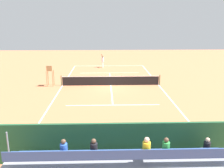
% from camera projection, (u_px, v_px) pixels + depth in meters
% --- Properties ---
extents(ground_plane, '(60.00, 60.00, 0.00)m').
position_uv_depth(ground_plane, '(111.00, 85.00, 25.19)').
color(ground_plane, '#CC7047').
extents(court_line_markings, '(10.10, 22.20, 0.01)m').
position_uv_depth(court_line_markings, '(111.00, 85.00, 25.23)').
color(court_line_markings, white).
rests_on(court_line_markings, ground).
extents(tennis_net, '(10.30, 0.10, 1.07)m').
position_uv_depth(tennis_net, '(111.00, 81.00, 25.06)').
color(tennis_net, black).
rests_on(tennis_net, ground).
extents(backdrop_wall, '(18.00, 0.16, 2.00)m').
position_uv_depth(backdrop_wall, '(119.00, 143.00, 11.41)').
color(backdrop_wall, '#235633').
rests_on(backdrop_wall, ground).
extents(bleacher_stand, '(9.06, 2.40, 2.48)m').
position_uv_depth(bleacher_stand, '(122.00, 160.00, 10.13)').
color(bleacher_stand, gray).
rests_on(bleacher_stand, ground).
extents(umpire_chair, '(0.67, 0.67, 2.14)m').
position_uv_depth(umpire_chair, '(50.00, 73.00, 24.60)').
color(umpire_chair, '#A88456').
rests_on(umpire_chair, ground).
extents(courtside_bench, '(1.80, 0.40, 0.93)m').
position_uv_depth(courtside_bench, '(176.00, 143.00, 12.32)').
color(courtside_bench, '#33383D').
rests_on(courtside_bench, ground).
extents(equipment_bag, '(0.90, 0.36, 0.36)m').
position_uv_depth(equipment_bag, '(136.00, 151.00, 12.23)').
color(equipment_bag, '#334C8C').
rests_on(equipment_bag, ground).
extents(tennis_player, '(0.43, 0.55, 1.93)m').
position_uv_depth(tennis_player, '(103.00, 60.00, 34.32)').
color(tennis_player, white).
rests_on(tennis_player, ground).
extents(tennis_racket, '(0.59, 0.39, 0.03)m').
position_uv_depth(tennis_racket, '(97.00, 68.00, 34.38)').
color(tennis_racket, black).
rests_on(tennis_racket, ground).
extents(tennis_ball_near, '(0.07, 0.07, 0.07)m').
position_uv_depth(tennis_ball_near, '(99.00, 70.00, 32.89)').
color(tennis_ball_near, '#CCDB33').
rests_on(tennis_ball_near, ground).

